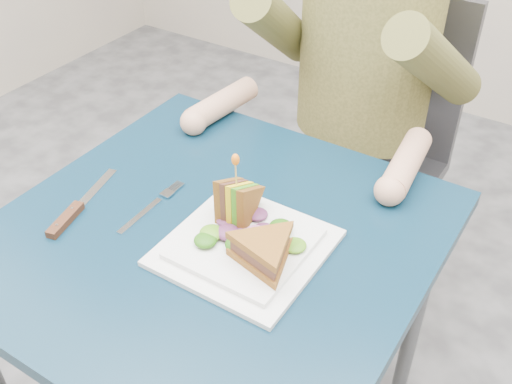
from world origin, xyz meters
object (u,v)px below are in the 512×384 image
Objects in this scene: chair at (369,136)px; knife at (72,213)px; sandwich_flat at (265,251)px; plate at (245,246)px; table at (214,263)px; diner at (368,20)px; sandwich_upright at (237,203)px; fork at (150,208)px.

chair reaches higher than knife.
chair reaches higher than sandwich_flat.
chair is 0.78m from plate.
diner is (-0.00, 0.63, 0.26)m from table.
sandwich_upright reaches higher than table.
chair is at bearing 79.66° from fork.
plate is (0.08, -0.75, 0.20)m from chair.
diner is 2.87× the size of plate.
chair is 3.58× the size of plate.
diner is at bearing 71.47° from knife.
plate is 1.19× the size of knife.
table is 0.16m from fork.
chair is 5.19× the size of fork.
diner is at bearing 96.88° from plate.
plate is (0.08, -0.01, 0.09)m from table.
chair is 0.90m from knife.
plate is (0.08, -0.63, -0.18)m from diner.
sandwich_flat reaches higher than table.
sandwich_upright is at bearing 145.66° from sandwich_flat.
chair is at bearing 95.85° from plate.
fork is (-0.14, -0.64, -0.18)m from diner.
fork reaches higher than table.
plate is at bearing 16.74° from knife.
diner is at bearing 101.28° from sandwich_flat.
chair is 4.25× the size of knife.
knife is at bearing -152.65° from sandwich_upright.
diner reaches higher than chair.
diner is 0.68m from fork.
table is 0.75m from chair.
table is 0.68m from diner.
diner is at bearing -90.00° from chair.
knife reaches higher than table.
plate is 1.45× the size of fork.
fork is (-0.14, -0.01, 0.08)m from table.
plate is at bearing 155.56° from sandwich_flat.
plate is 0.34m from knife.
table is 0.81× the size of chair.
chair is 0.39m from diner.
diner is 0.79m from knife.
table is 0.12m from plate.
chair is at bearing 92.37° from sandwich_upright.
sandwich_upright is 0.18m from fork.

